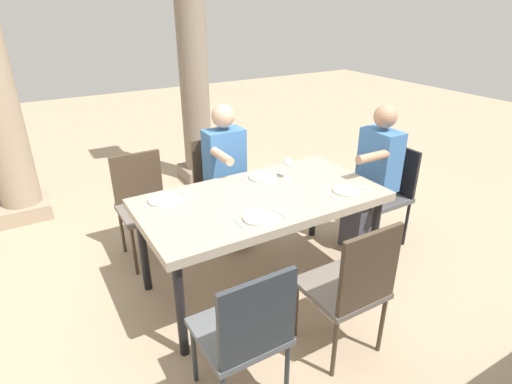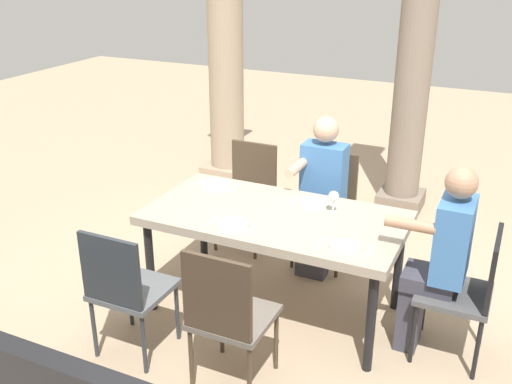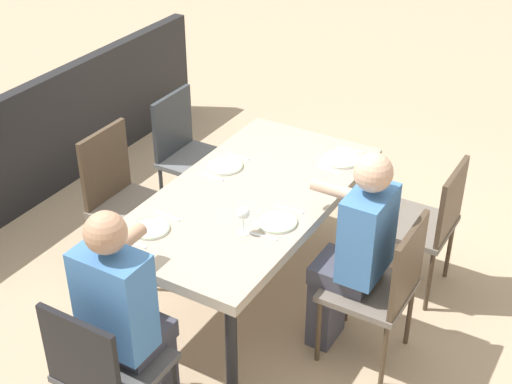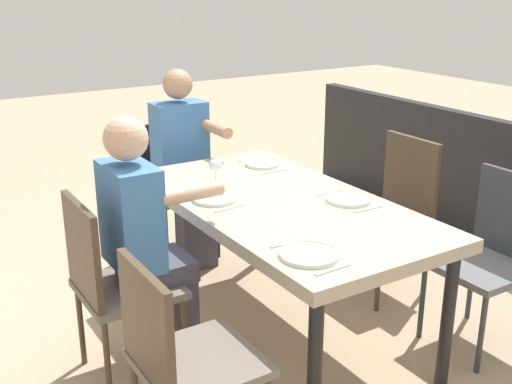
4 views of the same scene
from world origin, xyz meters
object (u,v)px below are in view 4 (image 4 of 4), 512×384
at_px(chair_west_south, 493,250).
at_px(plate_2, 215,198).
at_px(chair_head_east, 173,180).
at_px(plate_0, 309,254).
at_px(diner_woman_green, 147,239).
at_px(diner_man_white, 186,163).
at_px(plate_3, 262,164).
at_px(chair_mid_north, 111,278).
at_px(plate_1, 349,199).
at_px(chair_west_north, 179,354).
at_px(wine_glass_2, 216,166).
at_px(dining_table, 281,213).
at_px(chair_mid_south, 395,206).

bearing_deg(chair_west_south, plate_2, 55.08).
xyz_separation_m(chair_head_east, plate_0, (-1.92, 0.28, 0.25)).
xyz_separation_m(diner_woman_green, diner_man_white, (1.02, -0.70, 0.01)).
distance_m(diner_woman_green, plate_0, 0.82).
bearing_deg(plate_3, plate_0, 155.62).
bearing_deg(chair_mid_north, diner_woman_green, -90.97).
xyz_separation_m(chair_head_east, plate_1, (-1.48, -0.28, 0.25)).
relative_size(chair_west_north, chair_west_south, 0.98).
bearing_deg(chair_mid_north, diner_man_white, -40.94).
height_order(plate_1, plate_2, same).
relative_size(plate_1, wine_glass_2, 1.41).
bearing_deg(plate_2, chair_mid_north, 99.16).
xyz_separation_m(diner_woman_green, plate_2, (0.10, -0.42, 0.09)).
bearing_deg(plate_3, plate_1, -178.07).
bearing_deg(plate_3, wine_glass_2, 117.15).
distance_m(chair_west_south, wine_glass_2, 1.49).
xyz_separation_m(chair_west_north, wine_glass_2, (0.98, -0.70, 0.36)).
relative_size(plate_0, plate_2, 1.08).
bearing_deg(diner_man_white, plate_1, -167.69).
bearing_deg(diner_man_white, wine_glass_2, 166.24).
distance_m(plate_2, wine_glass_2, 0.23).
xyz_separation_m(chair_west_south, plate_3, (1.21, 0.62, 0.25)).
bearing_deg(plate_0, chair_west_north, 90.90).
xyz_separation_m(chair_mid_north, wine_glass_2, (0.27, -0.70, 0.36)).
bearing_deg(plate_2, plate_3, -53.80).
relative_size(chair_west_south, diner_woman_green, 0.72).
distance_m(dining_table, wine_glass_2, 0.44).
relative_size(chair_mid_south, wine_glass_2, 5.80).
bearing_deg(plate_2, diner_man_white, -17.14).
height_order(diner_man_white, plate_3, diner_man_white).
xyz_separation_m(chair_west_north, plate_1, (0.44, -1.16, 0.25)).
bearing_deg(chair_mid_south, diner_woman_green, 90.11).
relative_size(dining_table, plate_3, 8.47).
xyz_separation_m(dining_table, plate_1, (-0.19, -0.28, 0.07)).
height_order(chair_west_north, plate_3, chair_west_north).
bearing_deg(plate_1, plate_0, 127.31).
bearing_deg(chair_mid_south, chair_head_east, 36.09).
xyz_separation_m(diner_man_white, plate_1, (-1.29, -0.28, 0.09)).
height_order(chair_mid_north, plate_0, chair_mid_north).
bearing_deg(plate_0, plate_2, -0.18).
height_order(chair_west_north, chair_west_south, chair_west_south).
bearing_deg(chair_head_east, plate_3, -160.24).
height_order(plate_1, plate_3, same).
distance_m(plate_0, wine_glass_2, 0.98).
bearing_deg(chair_west_south, chair_head_east, 24.56).
height_order(chair_mid_south, plate_0, chair_mid_south).
bearing_deg(chair_west_south, diner_man_white, 26.85).
distance_m(plate_1, plate_3, 0.76).
bearing_deg(chair_mid_south, chair_mid_north, 90.00).
relative_size(chair_head_east, plate_2, 3.89).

